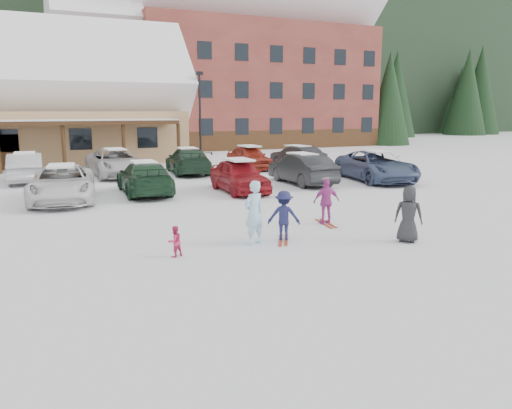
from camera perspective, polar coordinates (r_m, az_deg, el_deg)
name	(u,v)px	position (r m, az deg, el deg)	size (l,w,h in m)	color
ground	(261,248)	(13.56, 0.59, -4.97)	(160.00, 160.00, 0.00)	white
forested_hillside	(54,20)	(98.19, -22.12, 18.95)	(300.00, 70.00, 38.00)	black
alpine_hotel	(231,62)	(53.84, -2.83, 15.99)	(31.48, 14.01, 21.48)	maroon
lamp_post	(200,111)	(36.99, -6.42, 10.55)	(0.50, 0.25, 6.40)	black
conifer_1	(389,86)	(56.48, 15.00, 12.99)	(4.84, 4.84, 11.22)	black
conifer_3	(141,97)	(57.03, -13.02, 11.91)	(3.96, 3.96, 9.18)	black
conifer_4	(346,89)	(70.10, 10.20, 12.90)	(5.06, 5.06, 11.73)	black
adult_skier	(254,213)	(13.71, -0.25, -0.95)	(0.65, 0.43, 1.79)	#A2D2ED
toddler_red	(175,241)	(12.82, -9.26, -4.19)	(0.39, 0.30, 0.80)	#C82757
child_navy	(284,216)	(14.20, 3.20, -1.29)	(0.92, 0.53, 1.43)	#1B1C46
skis_child_navy	(284,240)	(14.37, 3.17, -4.02)	(0.20, 1.40, 0.03)	#A23717
child_magenta	(326,201)	(16.38, 8.05, 0.37)	(0.88, 0.37, 1.51)	#B73B96
skis_child_magenta	(326,223)	(16.52, 7.99, -2.16)	(0.20, 1.40, 0.03)	#A23717
bystander_dark	(409,214)	(14.62, 17.04, -1.08)	(0.78, 0.51, 1.59)	#262628
parked_car_2	(62,183)	(21.75, -21.26, 2.25)	(2.46, 5.33, 1.48)	silver
parked_car_3	(144,178)	(22.69, -12.63, 2.99)	(2.01, 4.94, 1.43)	#1A3B24
parked_car_4	(239,176)	(22.69, -1.94, 3.31)	(1.76, 4.36, 1.49)	maroon
parked_car_5	(302,169)	(25.25, 5.28, 4.08)	(1.63, 4.67, 1.54)	black
parked_car_6	(376,166)	(27.01, 13.59, 4.29)	(2.60, 5.64, 1.57)	#404F72
parked_car_9	(26,168)	(28.42, -24.83, 3.85)	(1.60, 4.59, 1.51)	#B1B2B6
parked_car_10	(116,163)	(29.17, -15.75, 4.62)	(2.57, 5.56, 1.55)	silver
parked_car_11	(188,161)	(29.59, -7.78, 4.96)	(2.10, 5.16, 1.50)	#203D29
parked_car_12	(250,158)	(31.57, -0.75, 5.39)	(1.73, 4.31, 1.47)	#A93221
parked_car_13	(297,157)	(32.72, 4.76, 5.48)	(1.49, 4.26, 1.40)	black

